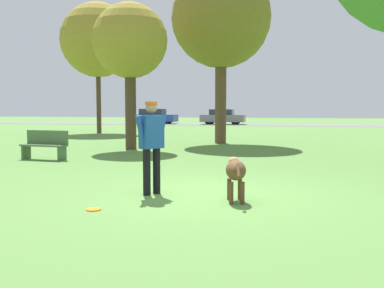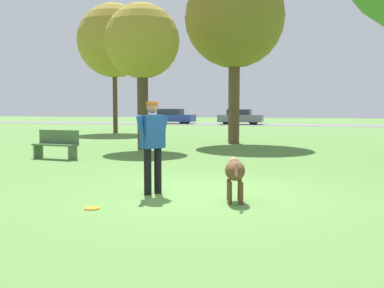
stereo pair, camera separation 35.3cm
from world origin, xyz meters
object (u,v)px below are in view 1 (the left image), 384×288
frisbee (94,209)px  parked_car_grey (223,117)px  tree_near_left (130,42)px  tree_mid_center (221,19)px  park_bench (45,144)px  dog (236,172)px  tree_far_left (98,40)px  parked_car_blue (154,117)px  person (152,140)px

frisbee → parked_car_grey: size_ratio=0.06×
tree_near_left → tree_mid_center: 4.58m
frisbee → tree_near_left: (-2.90, 9.30, 3.82)m
tree_mid_center → park_bench: tree_mid_center is taller
tree_near_left → frisbee: bearing=-72.7°
tree_mid_center → park_bench: size_ratio=5.06×
dog → parked_car_grey: 33.44m
frisbee → tree_far_left: tree_far_left is taller
frisbee → parked_car_blue: bearing=106.3°
tree_mid_center → parked_car_blue: 24.23m
dog → parked_car_blue: size_ratio=0.21×
dog → tree_mid_center: bearing=-2.6°
person → dog: person is taller
frisbee → tree_near_left: tree_near_left is taller
person → dog: bearing=-66.7°
tree_far_left → parked_car_grey: (5.01, 15.29, -4.77)m
person → dog: 1.57m
person → tree_mid_center: size_ratio=0.22×
dog → parked_car_blue: bearing=6.8°
tree_near_left → tree_mid_center: bearing=51.6°
frisbee → tree_mid_center: size_ratio=0.03×
frisbee → parked_car_grey: parked_car_grey is taller
frisbee → tree_mid_center: bearing=90.8°
tree_near_left → parked_car_grey: size_ratio=1.33×
parked_car_grey → park_bench: parked_car_grey is taller
parked_car_blue → park_bench: (5.87, -28.72, -0.22)m
tree_near_left → parked_car_blue: (-7.15, 25.10, -3.15)m
park_bench → dog: bearing=-30.5°
tree_mid_center → parked_car_grey: 22.05m
tree_far_left → parked_car_blue: tree_far_left is taller
parked_car_blue → parked_car_grey: (6.60, -0.32, -0.00)m
tree_near_left → park_bench: size_ratio=3.63×
dog → tree_far_left: bearing=17.5°
frisbee → park_bench: (-4.18, 5.68, 0.44)m
dog → parked_car_blue: 35.42m
frisbee → park_bench: bearing=126.4°
park_bench → parked_car_blue: bearing=108.0°
tree_far_left → tree_near_left: bearing=-59.6°
frisbee → tree_far_left: 21.31m
tree_far_left → park_bench: size_ratio=5.31×
dog → parked_car_grey: (-5.40, 33.00, 0.19)m
frisbee → tree_near_left: bearing=107.3°
frisbee → parked_car_blue: (-10.05, 34.39, 0.67)m
tree_far_left → tree_mid_center: tree_far_left is taller
parked_car_blue → dog: bearing=-68.7°
parked_car_blue → park_bench: parked_car_blue is taller
frisbee → park_bench: size_ratio=0.16×
dog → parked_car_grey: size_ratio=0.24×
tree_near_left → parked_car_blue: tree_near_left is taller
person → parked_car_blue: 34.70m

